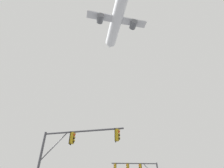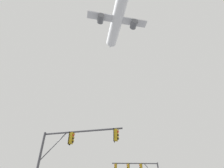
% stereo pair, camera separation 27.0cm
% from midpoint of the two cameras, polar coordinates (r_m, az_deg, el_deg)
% --- Properties ---
extents(signal_pole_near, '(6.90, 1.17, 6.75)m').
position_cam_midpoint_polar(signal_pole_near, '(15.59, -14.31, -19.88)').
color(signal_pole_near, '#4C4C51').
rests_on(signal_pole_near, ground).
extents(airplane, '(16.54, 21.41, 5.89)m').
position_cam_midpoint_polar(airplane, '(52.86, 1.31, 19.73)').
color(airplane, white).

